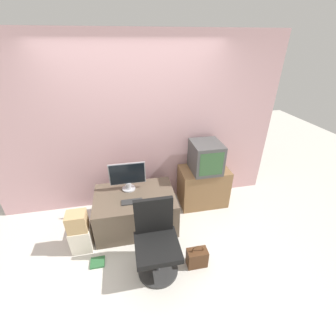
{
  "coord_description": "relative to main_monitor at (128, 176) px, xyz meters",
  "views": [
    {
      "loc": [
        -0.18,
        -1.91,
        2.46
      ],
      "look_at": [
        0.39,
        0.95,
        0.79
      ],
      "focal_mm": 24.0,
      "sensor_mm": 36.0,
      "label": 1
    }
  ],
  "objects": [
    {
      "name": "cardboard_box_lower",
      "position": [
        -0.68,
        -0.5,
        -0.58
      ],
      "size": [
        0.26,
        0.23,
        0.35
      ],
      "color": "beige",
      "rests_on": "ground_plane"
    },
    {
      "name": "wall_back",
      "position": [
        0.21,
        0.45,
        0.54
      ],
      "size": [
        4.4,
        0.05,
        2.6
      ],
      "color": "#CC9EA3",
      "rests_on": "ground_plane"
    },
    {
      "name": "main_monitor",
      "position": [
        0.0,
        0.0,
        0.0
      ],
      "size": [
        0.52,
        0.19,
        0.43
      ],
      "color": "#B2B2B7",
      "rests_on": "desk"
    },
    {
      "name": "ground_plane",
      "position": [
        0.21,
        -0.88,
        -0.76
      ],
      "size": [
        12.0,
        12.0,
        0.0
      ],
      "primitive_type": "plane",
      "color": "beige"
    },
    {
      "name": "keyboard",
      "position": [
        0.03,
        -0.32,
        -0.21
      ],
      "size": [
        0.29,
        0.12,
        0.01
      ],
      "color": "#2D2D2D",
      "rests_on": "desk"
    },
    {
      "name": "book",
      "position": [
        -0.48,
        -0.78,
        -0.75
      ],
      "size": [
        0.18,
        0.16,
        0.02
      ],
      "color": "#2D6638",
      "rests_on": "ground_plane"
    },
    {
      "name": "crt_tv",
      "position": [
        1.21,
        0.12,
        0.13
      ],
      "size": [
        0.44,
        0.5,
        0.47
      ],
      "color": "#474747",
      "rests_on": "side_stand"
    },
    {
      "name": "mouse",
      "position": [
        0.23,
        -0.35,
        -0.21
      ],
      "size": [
        0.07,
        0.04,
        0.03
      ],
      "color": "silver",
      "rests_on": "desk"
    },
    {
      "name": "office_chair",
      "position": [
        0.26,
        -0.97,
        -0.34
      ],
      "size": [
        0.5,
        0.5,
        0.93
      ],
      "color": "#333333",
      "rests_on": "ground_plane"
    },
    {
      "name": "side_stand",
      "position": [
        1.22,
        0.14,
        -0.43
      ],
      "size": [
        0.78,
        0.49,
        0.65
      ],
      "color": "olive",
      "rests_on": "ground_plane"
    },
    {
      "name": "desk",
      "position": [
        0.07,
        -0.17,
        -0.49
      ],
      "size": [
        1.14,
        0.8,
        0.54
      ],
      "color": "brown",
      "rests_on": "ground_plane"
    },
    {
      "name": "handbag",
      "position": [
        0.75,
        -1.05,
        -0.63
      ],
      "size": [
        0.25,
        0.15,
        0.33
      ],
      "color": "#4C2D19",
      "rests_on": "ground_plane"
    },
    {
      "name": "cardboard_box_upper",
      "position": [
        -0.68,
        -0.5,
        -0.28
      ],
      "size": [
        0.24,
        0.21,
        0.25
      ],
      "color": "tan",
      "rests_on": "cardboard_box_lower"
    }
  ]
}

